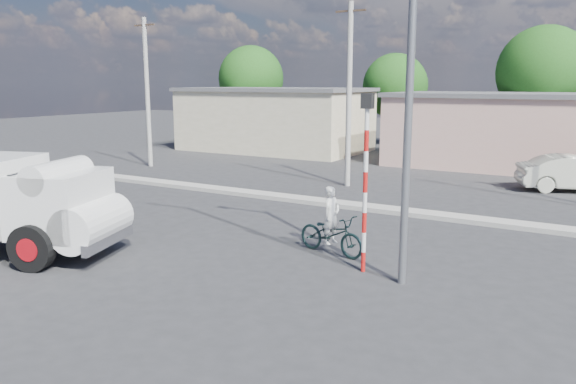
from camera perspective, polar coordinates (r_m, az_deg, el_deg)
The scene contains 11 objects.
ground_plane at distance 14.44m, azimuth -6.65°, elevation -7.59°, with size 120.00×120.00×0.00m, color #2B2B2E.
median at distance 21.12m, azimuth 6.48°, elevation -1.36°, with size 40.00×0.80×0.16m, color #99968E.
truck at distance 16.94m, azimuth -27.04°, elevation -0.81°, with size 6.82×4.15×2.65m.
bicycle at distance 15.31m, azimuth 4.41°, elevation -4.29°, with size 0.74×2.11×1.11m, color black.
cyclist at distance 15.25m, azimuth 4.42°, elevation -3.46°, with size 0.57×0.38×1.57m, color silver.
car_cream at distance 27.01m, azimuth 27.22°, elevation 1.69°, with size 1.63×4.68×1.54m, color beige.
traffic_pole at distance 13.55m, azimuth 7.90°, elevation 2.43°, with size 0.28×0.18×4.36m.
streetlight at distance 12.79m, azimuth 11.63°, elevation 12.45°, with size 2.34×0.22×9.00m.
building_row at distance 33.76m, azimuth 18.07°, elevation 6.35°, with size 37.80×7.30×4.44m.
tree_row at distance 40.89m, azimuth 15.68°, elevation 11.00°, with size 34.13×7.32×8.10m.
utility_poles at distance 23.44m, azimuth 18.15°, elevation 9.23°, with size 35.40×0.24×8.00m.
Camera 1 is at (8.30, -10.89, 4.61)m, focal length 35.00 mm.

